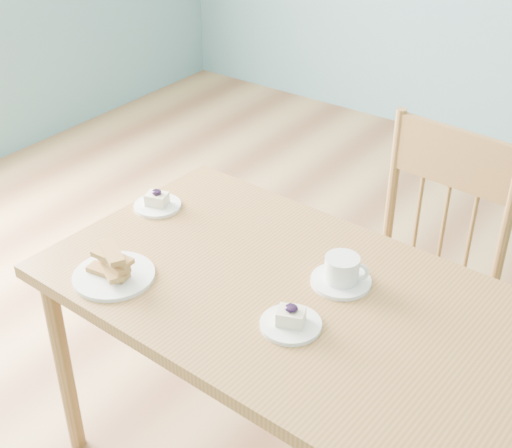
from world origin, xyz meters
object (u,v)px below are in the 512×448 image
at_px(dining_chair, 416,276).
at_px(cheesecake_plate_near, 291,321).
at_px(cheesecake_plate_far, 157,203).
at_px(coffee_cup, 342,272).
at_px(dining_table, 294,314).
at_px(biscotti_plate, 113,269).

height_order(dining_chair, cheesecake_plate_near, dining_chair).
xyz_separation_m(dining_chair, cheesecake_plate_far, (-0.66, -0.42, 0.23)).
bearing_deg(cheesecake_plate_far, coffee_cup, -0.28).
relative_size(dining_table, coffee_cup, 8.56).
bearing_deg(biscotti_plate, dining_table, 28.42).
distance_m(cheesecake_plate_near, biscotti_plate, 0.48).
xyz_separation_m(cheesecake_plate_near, cheesecake_plate_far, (-0.62, 0.22, -0.00)).
bearing_deg(dining_table, coffee_cup, 57.00).
height_order(dining_table, cheesecake_plate_near, cheesecake_plate_near).
height_order(coffee_cup, biscotti_plate, biscotti_plate).
bearing_deg(dining_table, cheesecake_plate_near, -58.07).
height_order(dining_chair, biscotti_plate, dining_chair).
bearing_deg(coffee_cup, dining_table, -144.94).
relative_size(dining_chair, cheesecake_plate_near, 6.40).
xyz_separation_m(dining_chair, coffee_cup, (-0.03, -0.42, 0.25)).
bearing_deg(cheesecake_plate_far, biscotti_plate, -65.07).
xyz_separation_m(dining_table, biscotti_plate, (-0.41, -0.22, 0.09)).
bearing_deg(dining_chair, biscotti_plate, -119.43).
distance_m(dining_table, biscotti_plate, 0.47).
relative_size(cheesecake_plate_near, coffee_cup, 0.94).
bearing_deg(cheesecake_plate_far, cheesecake_plate_near, -19.34).
relative_size(dining_chair, coffee_cup, 6.03).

